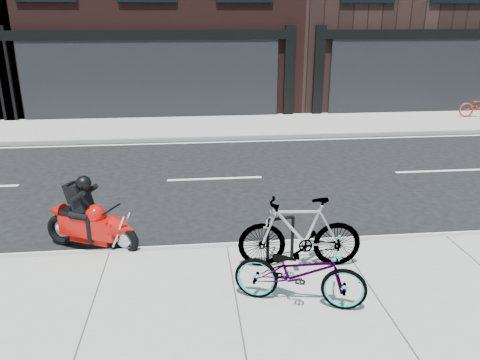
{
  "coord_description": "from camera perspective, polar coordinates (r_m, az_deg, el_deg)",
  "views": [
    {
      "loc": [
        -0.54,
        -9.24,
        3.9
      ],
      "look_at": [
        0.36,
        -0.71,
        0.9
      ],
      "focal_mm": 35.0,
      "sensor_mm": 36.0,
      "label": 1
    }
  ],
  "objects": [
    {
      "name": "ground",
      "position": [
        10.05,
        -2.47,
        -3.59
      ],
      "size": [
        120.0,
        120.0,
        0.0
      ],
      "primitive_type": "plane",
      "color": "black",
      "rests_on": "ground"
    },
    {
      "name": "sidewalk_far",
      "position": [
        17.43,
        -4.13,
        6.53
      ],
      "size": [
        60.0,
        3.5,
        0.13
      ],
      "primitive_type": "cube",
      "color": "gray",
      "rests_on": "ground"
    },
    {
      "name": "bike_rack",
      "position": [
        7.53,
        4.94,
        -6.81
      ],
      "size": [
        0.47,
        0.14,
        0.8
      ],
      "rotation": [
        0.0,
        0.0,
        0.21
      ],
      "color": "black",
      "rests_on": "sidewalk_near"
    },
    {
      "name": "bicycle_front",
      "position": [
        6.55,
        7.3,
        -11.08
      ],
      "size": [
        1.93,
        1.2,
        0.96
      ],
      "primitive_type": "imported",
      "rotation": [
        0.0,
        0.0,
        1.23
      ],
      "color": "gray",
      "rests_on": "sidewalk_near"
    },
    {
      "name": "bicycle_rear",
      "position": [
        7.41,
        7.3,
        -6.39
      ],
      "size": [
        1.98,
        0.71,
        1.16
      ],
      "primitive_type": "imported",
      "rotation": [
        0.0,
        0.0,
        4.63
      ],
      "color": "gray",
      "rests_on": "sidewalk_near"
    },
    {
      "name": "motorcycle",
      "position": [
        8.49,
        -17.37,
        -4.82
      ],
      "size": [
        1.74,
        1.04,
        1.39
      ],
      "rotation": [
        0.0,
        0.0,
        -0.44
      ],
      "color": "black",
      "rests_on": "ground"
    }
  ]
}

